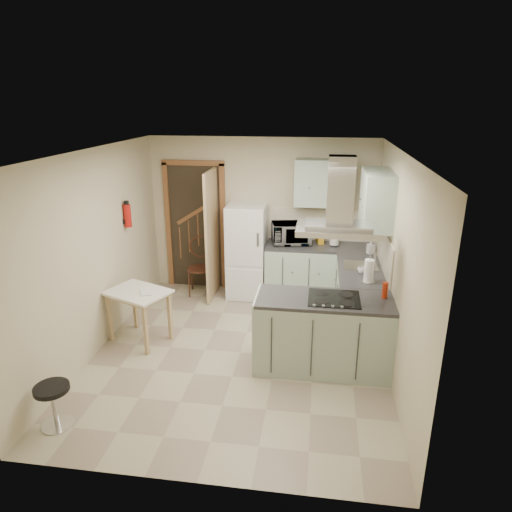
% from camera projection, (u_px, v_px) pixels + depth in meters
% --- Properties ---
extents(floor, '(4.20, 4.20, 0.00)m').
position_uv_depth(floor, '(240.00, 352.00, 5.79)').
color(floor, tan).
rests_on(floor, ground).
extents(ceiling, '(4.20, 4.20, 0.00)m').
position_uv_depth(ceiling, '(238.00, 152.00, 4.97)').
color(ceiling, silver).
rests_on(ceiling, back_wall).
extents(back_wall, '(3.60, 0.00, 3.60)m').
position_uv_depth(back_wall, '(262.00, 217.00, 7.34)').
color(back_wall, '#C2B897').
rests_on(back_wall, floor).
extents(left_wall, '(0.00, 4.20, 4.20)m').
position_uv_depth(left_wall, '(95.00, 253.00, 5.62)').
color(left_wall, '#C2B897').
rests_on(left_wall, floor).
extents(right_wall, '(0.00, 4.20, 4.20)m').
position_uv_depth(right_wall, '(396.00, 267.00, 5.14)').
color(right_wall, '#C2B897').
rests_on(right_wall, floor).
extents(doorway, '(1.10, 0.12, 2.10)m').
position_uv_depth(doorway, '(196.00, 226.00, 7.53)').
color(doorway, brown).
rests_on(doorway, floor).
extents(fridge, '(0.60, 0.60, 1.50)m').
position_uv_depth(fridge, '(247.00, 251.00, 7.25)').
color(fridge, white).
rests_on(fridge, floor).
extents(counter_back, '(1.08, 0.60, 0.90)m').
position_uv_depth(counter_back, '(300.00, 272.00, 7.24)').
color(counter_back, '#9EB2A0').
rests_on(counter_back, floor).
extents(counter_right, '(0.60, 1.95, 0.90)m').
position_uv_depth(counter_right, '(357.00, 291.00, 6.49)').
color(counter_right, '#9EB2A0').
rests_on(counter_right, floor).
extents(splashback, '(1.68, 0.02, 0.50)m').
position_uv_depth(splashback, '(322.00, 225.00, 7.24)').
color(splashback, beige).
rests_on(splashback, counter_back).
extents(wall_cabinet_back, '(0.85, 0.35, 0.70)m').
position_uv_depth(wall_cabinet_back, '(323.00, 183.00, 6.85)').
color(wall_cabinet_back, '#9EB2A0').
rests_on(wall_cabinet_back, back_wall).
extents(wall_cabinet_right, '(0.35, 0.90, 0.70)m').
position_uv_depth(wall_cabinet_right, '(377.00, 199.00, 5.76)').
color(wall_cabinet_right, '#9EB2A0').
rests_on(wall_cabinet_right, right_wall).
extents(peninsula, '(1.55, 0.65, 0.90)m').
position_uv_depth(peninsula, '(323.00, 333.00, 5.34)').
color(peninsula, '#9EB2A0').
rests_on(peninsula, floor).
extents(hob, '(0.58, 0.50, 0.01)m').
position_uv_depth(hob, '(334.00, 298.00, 5.17)').
color(hob, black).
rests_on(hob, peninsula).
extents(extractor_hood, '(0.90, 0.55, 0.10)m').
position_uv_depth(extractor_hood, '(338.00, 229.00, 4.91)').
color(extractor_hood, silver).
rests_on(extractor_hood, ceiling).
extents(sink, '(0.45, 0.40, 0.01)m').
position_uv_depth(sink, '(360.00, 266.00, 6.18)').
color(sink, silver).
rests_on(sink, counter_right).
extents(fire_extinguisher, '(0.10, 0.10, 0.32)m').
position_uv_depth(fire_extinguisher, '(128.00, 216.00, 6.37)').
color(fire_extinguisher, '#B2140F').
rests_on(fire_extinguisher, left_wall).
extents(drop_leaf_table, '(0.92, 0.82, 0.71)m').
position_uv_depth(drop_leaf_table, '(140.00, 316.00, 5.97)').
color(drop_leaf_table, tan).
rests_on(drop_leaf_table, floor).
extents(bentwood_chair, '(0.43, 0.43, 0.86)m').
position_uv_depth(bentwood_chair, '(199.00, 269.00, 7.40)').
color(bentwood_chair, '#54271C').
rests_on(bentwood_chair, floor).
extents(stool, '(0.35, 0.35, 0.45)m').
position_uv_depth(stool, '(54.00, 406.00, 4.43)').
color(stool, black).
rests_on(stool, floor).
extents(microwave, '(0.66, 0.51, 0.33)m').
position_uv_depth(microwave, '(291.00, 233.00, 7.10)').
color(microwave, black).
rests_on(microwave, counter_back).
extents(kettle, '(0.18, 0.18, 0.21)m').
position_uv_depth(kettle, '(334.00, 239.00, 7.00)').
color(kettle, silver).
rests_on(kettle, counter_back).
extents(cereal_box, '(0.14, 0.24, 0.34)m').
position_uv_depth(cereal_box, '(320.00, 232.00, 7.14)').
color(cereal_box, gold).
rests_on(cereal_box, counter_back).
extents(soap_bottle, '(0.12, 0.12, 0.21)m').
position_uv_depth(soap_bottle, '(371.00, 247.00, 6.65)').
color(soap_bottle, '#ADABB8').
rests_on(soap_bottle, counter_right).
extents(paper_towel, '(0.12, 0.12, 0.30)m').
position_uv_depth(paper_towel, '(369.00, 271.00, 5.60)').
color(paper_towel, white).
rests_on(paper_towel, counter_right).
extents(cup, '(0.15, 0.15, 0.09)m').
position_uv_depth(cup, '(362.00, 270.00, 5.91)').
color(cup, white).
rests_on(cup, counter_right).
extents(red_bottle, '(0.08, 0.08, 0.19)m').
position_uv_depth(red_bottle, '(385.00, 290.00, 5.17)').
color(red_bottle, '#B0290F').
rests_on(red_bottle, peninsula).
extents(book, '(0.23, 0.25, 0.09)m').
position_uv_depth(book, '(140.00, 290.00, 5.76)').
color(book, '#A53738').
rests_on(book, drop_leaf_table).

